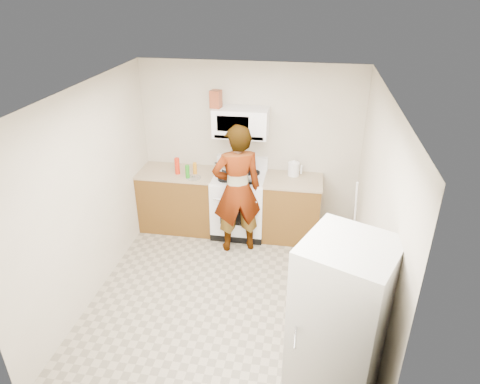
% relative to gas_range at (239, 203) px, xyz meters
% --- Properties ---
extents(floor, '(3.60, 3.60, 0.00)m').
position_rel_gas_range_xyz_m(floor, '(0.10, -1.48, -0.49)').
color(floor, gray).
rests_on(floor, ground).
extents(back_wall, '(3.20, 0.02, 2.50)m').
position_rel_gas_range_xyz_m(back_wall, '(0.10, 0.31, 0.76)').
color(back_wall, beige).
rests_on(back_wall, floor).
extents(right_wall, '(0.02, 3.60, 2.50)m').
position_rel_gas_range_xyz_m(right_wall, '(1.69, -1.48, 0.76)').
color(right_wall, beige).
rests_on(right_wall, floor).
extents(cabinet_left, '(1.12, 0.62, 0.90)m').
position_rel_gas_range_xyz_m(cabinet_left, '(-0.94, 0.01, -0.04)').
color(cabinet_left, brown).
rests_on(cabinet_left, floor).
extents(counter_left, '(1.14, 0.64, 0.03)m').
position_rel_gas_range_xyz_m(counter_left, '(-0.94, 0.01, 0.43)').
color(counter_left, tan).
rests_on(counter_left, cabinet_left).
extents(cabinet_right, '(0.80, 0.62, 0.90)m').
position_rel_gas_range_xyz_m(cabinet_right, '(0.78, 0.01, -0.04)').
color(cabinet_right, brown).
rests_on(cabinet_right, floor).
extents(counter_right, '(0.82, 0.64, 0.03)m').
position_rel_gas_range_xyz_m(counter_right, '(0.78, 0.01, 0.43)').
color(counter_right, tan).
rests_on(counter_right, cabinet_right).
extents(gas_range, '(0.76, 0.65, 1.13)m').
position_rel_gas_range_xyz_m(gas_range, '(0.00, 0.00, 0.00)').
color(gas_range, white).
rests_on(gas_range, floor).
extents(microwave, '(0.76, 0.38, 0.40)m').
position_rel_gas_range_xyz_m(microwave, '(0.00, 0.13, 1.21)').
color(microwave, white).
rests_on(microwave, back_wall).
extents(person, '(0.79, 0.65, 1.85)m').
position_rel_gas_range_xyz_m(person, '(0.04, -0.44, 0.44)').
color(person, tan).
rests_on(person, floor).
extents(fridge, '(0.92, 0.92, 1.70)m').
position_rel_gas_range_xyz_m(fridge, '(1.33, -2.73, 0.36)').
color(fridge, silver).
rests_on(fridge, floor).
extents(kettle, '(0.20, 0.20, 0.20)m').
position_rel_gas_range_xyz_m(kettle, '(0.77, 0.16, 0.55)').
color(kettle, silver).
rests_on(kettle, counter_right).
extents(jug, '(0.16, 0.16, 0.24)m').
position_rel_gas_range_xyz_m(jug, '(-0.34, 0.09, 1.53)').
color(jug, brown).
rests_on(jug, microwave).
extents(saucepan, '(0.22, 0.22, 0.11)m').
position_rel_gas_range_xyz_m(saucepan, '(-0.19, 0.17, 0.52)').
color(saucepan, silver).
rests_on(saucepan, gas_range).
extents(tray, '(0.28, 0.21, 0.05)m').
position_rel_gas_range_xyz_m(tray, '(0.08, -0.15, 0.47)').
color(tray, white).
rests_on(tray, gas_range).
extents(bottle_spray, '(0.08, 0.08, 0.24)m').
position_rel_gas_range_xyz_m(bottle_spray, '(-0.90, -0.07, 0.57)').
color(bottle_spray, red).
rests_on(bottle_spray, counter_left).
extents(bottle_hot_sauce, '(0.07, 0.07, 0.17)m').
position_rel_gas_range_xyz_m(bottle_hot_sauce, '(-0.65, -0.03, 0.54)').
color(bottle_hot_sauce, orange).
rests_on(bottle_hot_sauce, counter_left).
extents(bottle_green_cap, '(0.07, 0.07, 0.19)m').
position_rel_gas_range_xyz_m(bottle_green_cap, '(-0.72, -0.19, 0.55)').
color(bottle_green_cap, '#1F7E16').
rests_on(bottle_green_cap, counter_left).
extents(pot_lid, '(0.24, 0.24, 0.01)m').
position_rel_gas_range_xyz_m(pot_lid, '(-0.64, -0.17, 0.45)').
color(pot_lid, silver).
rests_on(pot_lid, counter_left).
extents(broom, '(0.13, 0.26, 1.20)m').
position_rel_gas_range_xyz_m(broom, '(1.64, -0.42, 0.12)').
color(broom, white).
rests_on(broom, floor).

